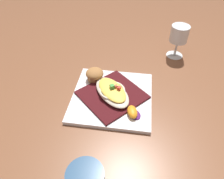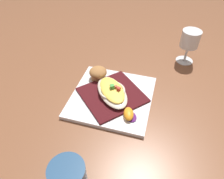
{
  "view_description": "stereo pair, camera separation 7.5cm",
  "coord_description": "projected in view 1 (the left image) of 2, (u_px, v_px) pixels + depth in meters",
  "views": [
    {
      "loc": [
        0.53,
        0.13,
        0.56
      ],
      "look_at": [
        0.0,
        0.0,
        0.04
      ],
      "focal_mm": 33.76,
      "sensor_mm": 36.0,
      "label": 1
    },
    {
      "loc": [
        0.51,
        0.2,
        0.56
      ],
      "look_at": [
        0.0,
        0.0,
        0.04
      ],
      "focal_mm": 33.76,
      "sensor_mm": 36.0,
      "label": 2
    }
  ],
  "objects": [
    {
      "name": "muffin",
      "position": [
        95.0,
        75.0,
        0.82
      ],
      "size": [
        0.07,
        0.07,
        0.05
      ],
      "color": "#A77041",
      "rests_on": "square_plate"
    },
    {
      "name": "orange_garnish",
      "position": [
        133.0,
        112.0,
        0.7
      ],
      "size": [
        0.06,
        0.06,
        0.02
      ],
      "color": "#552068",
      "rests_on": "square_plate"
    },
    {
      "name": "ground_plane",
      "position": [
        112.0,
        98.0,
        0.78
      ],
      "size": [
        2.6,
        2.6,
        0.0
      ],
      "primitive_type": "plane",
      "color": "brown"
    },
    {
      "name": "gratin_dish",
      "position": [
        112.0,
        91.0,
        0.75
      ],
      "size": [
        0.19,
        0.19,
        0.04
      ],
      "color": "beige",
      "rests_on": "folded_napkin"
    },
    {
      "name": "stemmed_glass",
      "position": [
        179.0,
        36.0,
        0.91
      ],
      "size": [
        0.08,
        0.08,
        0.15
      ],
      "color": "white",
      "rests_on": "ground_plane"
    },
    {
      "name": "square_plate",
      "position": [
        112.0,
        97.0,
        0.77
      ],
      "size": [
        0.32,
        0.32,
        0.01
      ],
      "primitive_type": "cube",
      "rotation": [
        0.0,
        0.0,
        0.11
      ],
      "color": "white",
      "rests_on": "ground_plane"
    },
    {
      "name": "folded_napkin",
      "position": [
        112.0,
        95.0,
        0.77
      ],
      "size": [
        0.28,
        0.28,
        0.01
      ],
      "primitive_type": "cube",
      "rotation": [
        0.0,
        0.0,
        0.92
      ],
      "color": "#441116",
      "rests_on": "square_plate"
    }
  ]
}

